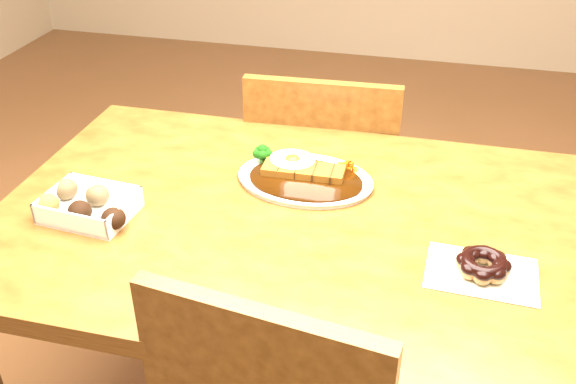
% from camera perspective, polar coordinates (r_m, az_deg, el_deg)
% --- Properties ---
extents(table, '(1.20, 0.80, 0.75)m').
position_cam_1_polar(table, '(1.35, 0.26, -5.45)').
color(table, '#4C2A0F').
rests_on(table, ground).
extents(chair_far, '(0.44, 0.44, 0.87)m').
position_cam_1_polar(chair_far, '(1.89, 3.29, 0.14)').
color(chair_far, '#4C2A0F').
rests_on(chair_far, ground).
extents(katsu_curry_plate, '(0.30, 0.22, 0.06)m').
position_cam_1_polar(katsu_curry_plate, '(1.40, 1.36, 1.48)').
color(katsu_curry_plate, white).
rests_on(katsu_curry_plate, table).
extents(donut_box, '(0.20, 0.15, 0.05)m').
position_cam_1_polar(donut_box, '(1.34, -17.49, -1.07)').
color(donut_box, white).
rests_on(donut_box, table).
extents(pon_de_ring, '(0.20, 0.14, 0.04)m').
position_cam_1_polar(pon_de_ring, '(1.18, 16.95, -6.25)').
color(pon_de_ring, silver).
rests_on(pon_de_ring, table).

